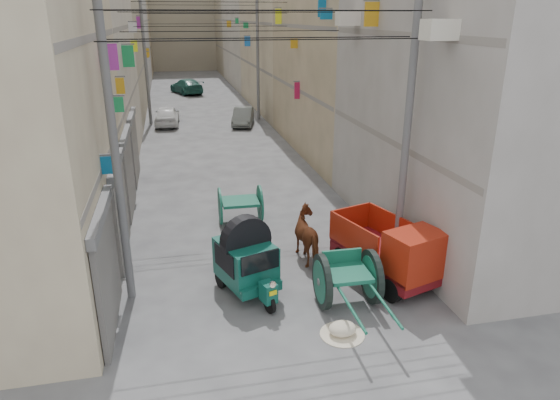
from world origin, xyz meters
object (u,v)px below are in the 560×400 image
object	(u,v)px
mini_truck	(394,255)
second_cart	(240,204)
distant_car_white	(167,116)
distant_car_grey	(243,117)
auto_rickshaw	(246,259)
horse	(311,236)
tonga_cart	(347,278)
feed_sack	(342,329)
distant_car_green	(187,86)

from	to	relation	value
mini_truck	second_cart	bearing A→B (deg)	106.00
distant_car_white	distant_car_grey	world-z (taller)	distant_car_white
auto_rickshaw	second_cart	bearing A→B (deg)	65.18
horse	second_cart	bearing A→B (deg)	-71.07
tonga_cart	feed_sack	size ratio (longest dim) A/B	4.84
horse	distant_car_white	distance (m)	20.64
second_cart	horse	world-z (taller)	horse
auto_rickshaw	distant_car_green	xyz separation A→B (m)	(-0.01, 35.59, -0.28)
distant_car_white	distant_car_grey	bearing A→B (deg)	171.27
auto_rickshaw	distant_car_grey	world-z (taller)	auto_rickshaw
auto_rickshaw	distant_car_green	size ratio (longest dim) A/B	0.52
auto_rickshaw	tonga_cart	distance (m)	2.56
tonga_cart	horse	size ratio (longest dim) A/B	1.73
mini_truck	horse	world-z (taller)	mini_truck
mini_truck	distant_car_grey	size ratio (longest dim) A/B	1.00
second_cart	distant_car_green	world-z (taller)	distant_car_green
horse	distant_car_white	world-z (taller)	horse
mini_truck	tonga_cart	bearing A→B (deg)	-173.43
auto_rickshaw	second_cart	distance (m)	4.65
horse	auto_rickshaw	bearing A→B (deg)	26.60
second_cart	distant_car_green	size ratio (longest dim) A/B	0.32
auto_rickshaw	mini_truck	xyz separation A→B (m)	(3.80, -0.44, -0.09)
distant_car_white	second_cart	bearing A→B (deg)	101.27
feed_sack	distant_car_grey	world-z (taller)	distant_car_grey
tonga_cart	second_cart	distance (m)	6.00
auto_rickshaw	distant_car_white	distance (m)	21.75
mini_truck	distant_car_grey	xyz separation A→B (m)	(-0.84, 21.07, -0.28)
horse	distant_car_grey	world-z (taller)	horse
auto_rickshaw	feed_sack	size ratio (longest dim) A/B	3.74
second_cart	feed_sack	xyz separation A→B (m)	(1.29, -6.92, -0.52)
distant_car_white	distant_car_grey	size ratio (longest dim) A/B	1.10
auto_rickshaw	feed_sack	world-z (taller)	auto_rickshaw
second_cart	distant_car_white	distance (m)	17.21
distant_car_grey	second_cart	bearing A→B (deg)	-85.05
mini_truck	feed_sack	bearing A→B (deg)	-154.47
auto_rickshaw	mini_truck	size ratio (longest dim) A/B	0.69
mini_truck	distant_car_white	size ratio (longest dim) A/B	0.91
mini_truck	second_cart	world-z (taller)	mini_truck
tonga_cart	second_cart	bearing A→B (deg)	108.47
distant_car_grey	distant_car_green	world-z (taller)	distant_car_green
tonga_cart	mini_truck	size ratio (longest dim) A/B	0.89
mini_truck	distant_car_grey	world-z (taller)	mini_truck
second_cart	distant_car_green	bearing A→B (deg)	92.05
mini_truck	distant_car_green	distance (m)	36.22
tonga_cart	feed_sack	world-z (taller)	tonga_cart
auto_rickshaw	horse	world-z (taller)	auto_rickshaw
distant_car_green	distant_car_grey	bearing A→B (deg)	82.13
second_cart	distant_car_white	bearing A→B (deg)	98.90
auto_rickshaw	distant_car_white	bearing A→B (deg)	76.11
distant_car_green	tonga_cart	bearing A→B (deg)	74.50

